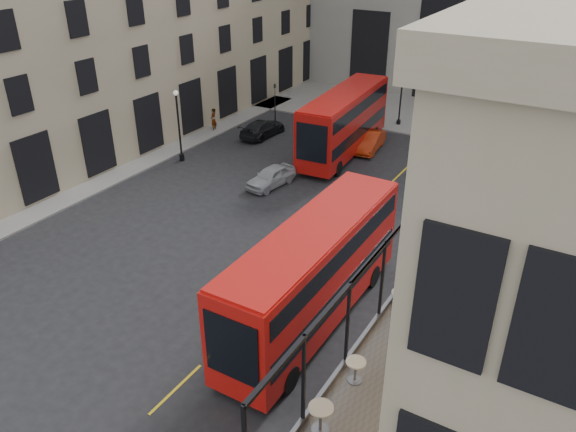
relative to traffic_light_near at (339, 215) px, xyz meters
The scene contains 27 objects.
ground 12.28m from the traffic_light_near, 85.24° to the right, with size 140.00×140.00×0.00m, color black.
host_building_main 17.11m from the traffic_light_near, 47.61° to the right, with size 7.26×11.40×15.10m.
cafe_floor 14.31m from the traffic_light_near, 57.99° to the right, with size 3.00×10.00×0.10m, color slate.
pavement_far 26.58m from the traffic_light_near, 100.89° to the left, with size 40.00×12.00×0.12m, color slate.
pavement_left 21.13m from the traffic_light_near, behind, with size 8.00×48.00×0.12m, color slate.
traffic_light_near is the anchor object (origin of this frame).
traffic_light_far 21.26m from the traffic_light_near, 131.19° to the left, with size 0.16×0.20×3.80m.
street_lamp_a 17.09m from the traffic_light_near, 159.44° to the left, with size 0.36×0.36×5.33m.
street_lamp_b 22.56m from the traffic_light_near, 102.80° to the left, with size 0.36×0.36×5.33m.
bus_near 5.76m from the traffic_light_near, 74.88° to the right, with size 2.86×12.10×4.82m.
bus_far 15.00m from the traffic_light_near, 114.89° to the left, with size 3.66×12.18×4.79m.
car_a 9.82m from the traffic_light_near, 144.26° to the left, with size 1.59×3.95×1.35m, color #A3A6AB.
car_b 16.01m from the traffic_light_near, 107.56° to the left, with size 1.52×4.37×1.44m, color #AB290A.
car_c 19.38m from the traffic_light_near, 135.30° to the left, with size 1.91×4.70×1.36m, color black.
bicycle 3.37m from the traffic_light_near, 114.92° to the left, with size 0.57×1.63×0.86m, color gray.
cyclist 6.13m from the traffic_light_near, 88.16° to the left, with size 0.58×0.38×1.59m, color yellow.
pedestrian_a 22.41m from the traffic_light_near, 122.65° to the left, with size 0.88×0.68×1.81m, color gray.
pedestrian_b 23.78m from the traffic_light_near, 112.22° to the left, with size 1.02×0.59×1.58m, color gray.
pedestrian_c 21.57m from the traffic_light_near, 83.47° to the left, with size 1.12×0.46×1.90m, color gray.
pedestrian_d 16.64m from the traffic_light_near, 84.31° to the left, with size 0.79×0.51×1.61m, color gray.
pedestrian_e 21.98m from the traffic_light_near, 145.15° to the left, with size 0.72×0.47×1.96m, color gray.
cafe_table_near 16.10m from the traffic_light_near, 65.84° to the right, with size 0.65×0.65×0.81m.
cafe_table_mid 14.30m from the traffic_light_near, 62.37° to the right, with size 0.57×0.57×0.71m.
cafe_table_far 11.13m from the traffic_light_near, 53.84° to the right, with size 0.56×0.56×0.70m.
cafe_chair_b 14.59m from the traffic_light_near, 55.87° to the right, with size 0.44×0.44×0.83m.
cafe_chair_c 13.98m from the traffic_light_near, 53.55° to the right, with size 0.47×0.47×0.92m.
cafe_chair_d 12.00m from the traffic_light_near, 43.38° to the right, with size 0.54×0.54×0.90m.
Camera 1 is at (9.94, -11.50, 16.13)m, focal length 35.00 mm.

